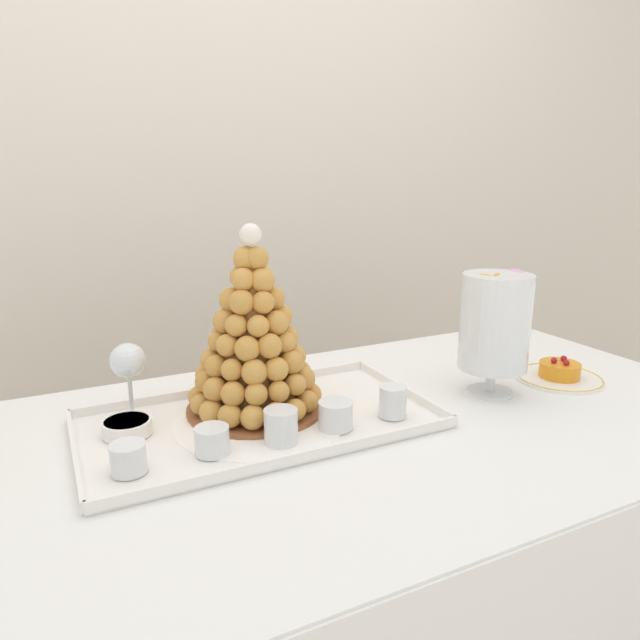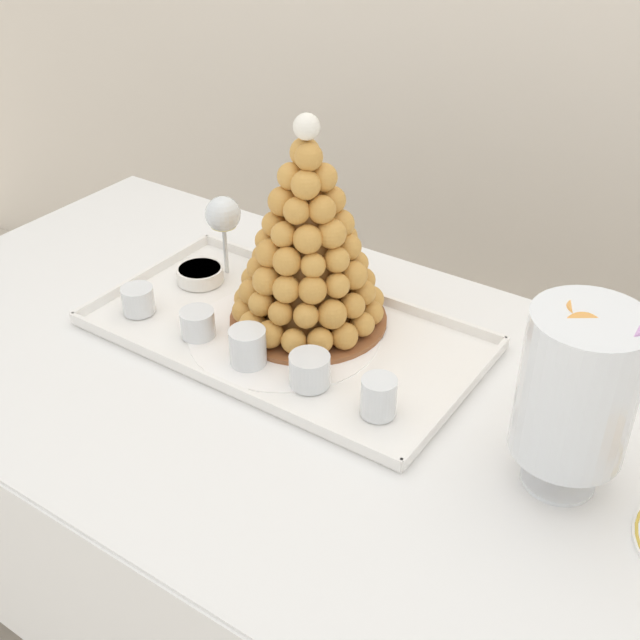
# 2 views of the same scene
# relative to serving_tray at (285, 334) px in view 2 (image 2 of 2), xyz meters

# --- Properties ---
(buffet_table) EXTENTS (1.68, 0.83, 0.80)m
(buffet_table) POSITION_rel_serving_tray_xyz_m (0.13, -0.07, -0.12)
(buffet_table) COLOR brown
(buffet_table) RESTS_ON ground_plane
(serving_tray) EXTENTS (0.65, 0.35, 0.02)m
(serving_tray) POSITION_rel_serving_tray_xyz_m (0.00, 0.00, 0.00)
(serving_tray) COLOR white
(serving_tray) RESTS_ON buffet_table
(croquembouche) EXTENTS (0.27, 0.27, 0.36)m
(croquembouche) POSITION_rel_serving_tray_xyz_m (0.01, 0.05, 0.14)
(croquembouche) COLOR brown
(croquembouche) RESTS_ON serving_tray
(dessert_cup_left) EXTENTS (0.06, 0.06, 0.05)m
(dessert_cup_left) POSITION_rel_serving_tray_xyz_m (-0.25, -0.09, 0.02)
(dessert_cup_left) COLOR silver
(dessert_cup_left) RESTS_ON serving_tray
(dessert_cup_mid_left) EXTENTS (0.06, 0.06, 0.05)m
(dessert_cup_mid_left) POSITION_rel_serving_tray_xyz_m (-0.11, -0.08, 0.02)
(dessert_cup_mid_left) COLOR silver
(dessert_cup_mid_left) RESTS_ON serving_tray
(dessert_cup_centre) EXTENTS (0.06, 0.06, 0.06)m
(dessert_cup_centre) POSITION_rel_serving_tray_xyz_m (0.00, -0.10, 0.03)
(dessert_cup_centre) COLOR silver
(dessert_cup_centre) RESTS_ON serving_tray
(dessert_cup_mid_right) EXTENTS (0.06, 0.06, 0.05)m
(dessert_cup_mid_right) POSITION_rel_serving_tray_xyz_m (0.11, -0.09, 0.03)
(dessert_cup_mid_right) COLOR silver
(dessert_cup_mid_right) RESTS_ON serving_tray
(dessert_cup_right) EXTENTS (0.05, 0.05, 0.06)m
(dessert_cup_right) POSITION_rel_serving_tray_xyz_m (0.23, -0.09, 0.03)
(dessert_cup_right) COLOR silver
(dessert_cup_right) RESTS_ON serving_tray
(creme_brulee_ramekin) EXTENTS (0.09, 0.09, 0.03)m
(creme_brulee_ramekin) POSITION_rel_serving_tray_xyz_m (-0.23, 0.05, 0.02)
(creme_brulee_ramekin) COLOR white
(creme_brulee_ramekin) RESTS_ON serving_tray
(macaron_goblet) EXTENTS (0.15, 0.14, 0.27)m
(macaron_goblet) POSITION_rel_serving_tray_xyz_m (0.49, -0.07, 0.15)
(macaron_goblet) COLOR white
(macaron_goblet) RESTS_ON buffet_table
(wine_glass) EXTENTS (0.06, 0.06, 0.16)m
(wine_glass) POSITION_rel_serving_tray_xyz_m (-0.21, 0.11, 0.11)
(wine_glass) COLOR silver
(wine_glass) RESTS_ON buffet_table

